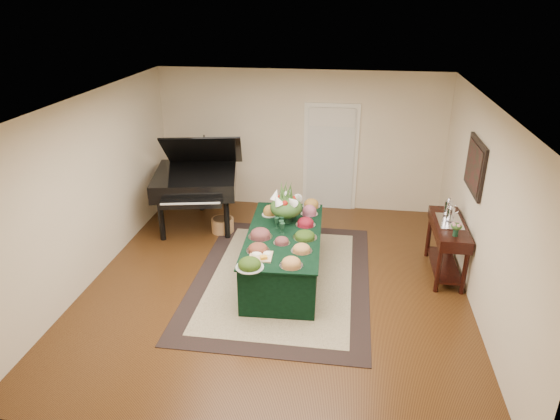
# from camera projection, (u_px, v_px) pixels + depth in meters

# --- Properties ---
(ground) EXTENTS (6.00, 6.00, 0.00)m
(ground) POSITION_uv_depth(u_px,v_px,m) (277.00, 282.00, 7.47)
(ground) COLOR black
(ground) RESTS_ON ground
(area_rug) EXTENTS (2.62, 3.66, 0.01)m
(area_rug) POSITION_uv_depth(u_px,v_px,m) (282.00, 278.00, 7.58)
(area_rug) COLOR black
(area_rug) RESTS_ON ground
(kitchen_doorway) EXTENTS (1.05, 0.07, 2.10)m
(kitchen_doorway) POSITION_uv_depth(u_px,v_px,m) (330.00, 159.00, 9.68)
(kitchen_doorway) COLOR white
(kitchen_doorway) RESTS_ON ground
(buffet_table) EXTENTS (1.18, 2.32, 0.74)m
(buffet_table) POSITION_uv_depth(u_px,v_px,m) (284.00, 255.00, 7.47)
(buffet_table) COLOR black
(buffet_table) RESTS_ON ground
(food_platters) EXTENTS (0.99, 2.43, 0.13)m
(food_platters) POSITION_uv_depth(u_px,v_px,m) (285.00, 232.00, 7.26)
(food_platters) COLOR #B4BFB4
(food_platters) RESTS_ON buffet_table
(cutting_board) EXTENTS (0.32, 0.32, 0.10)m
(cutting_board) POSITION_uv_depth(u_px,v_px,m) (261.00, 254.00, 6.67)
(cutting_board) COLOR tan
(cutting_board) RESTS_ON buffet_table
(green_goblets) EXTENTS (0.19, 0.30, 0.18)m
(green_goblets) POSITION_uv_depth(u_px,v_px,m) (281.00, 225.00, 7.38)
(green_goblets) COLOR #143220
(green_goblets) RESTS_ON buffet_table
(floral_centerpiece) EXTENTS (0.51, 0.51, 0.51)m
(floral_centerpiece) POSITION_uv_depth(u_px,v_px,m) (286.00, 203.00, 7.59)
(floral_centerpiece) COLOR #143220
(floral_centerpiece) RESTS_ON buffet_table
(grand_piano) EXTENTS (1.76, 1.96, 1.77)m
(grand_piano) POSITION_uv_depth(u_px,v_px,m) (196.00, 179.00, 8.99)
(grand_piano) COLOR black
(grand_piano) RESTS_ON ground
(wicker_basket) EXTENTS (0.40, 0.40, 0.25)m
(wicker_basket) POSITION_uv_depth(u_px,v_px,m) (223.00, 225.00, 9.01)
(wicker_basket) COLOR #9F6D40
(wicker_basket) RESTS_ON ground
(mahogany_sideboard) EXTENTS (0.45, 1.28, 0.86)m
(mahogany_sideboard) POSITION_uv_depth(u_px,v_px,m) (448.00, 235.00, 7.44)
(mahogany_sideboard) COLOR black
(mahogany_sideboard) RESTS_ON ground
(tea_service) EXTENTS (0.34, 0.58, 0.30)m
(tea_service) POSITION_uv_depth(u_px,v_px,m) (450.00, 212.00, 7.45)
(tea_service) COLOR silver
(tea_service) RESTS_ON mahogany_sideboard
(pink_bouquet) EXTENTS (0.17, 0.17, 0.21)m
(pink_bouquet) POSITION_uv_depth(u_px,v_px,m) (456.00, 227.00, 6.92)
(pink_bouquet) COLOR #143220
(pink_bouquet) RESTS_ON mahogany_sideboard
(wall_painting) EXTENTS (0.05, 0.95, 0.75)m
(wall_painting) POSITION_uv_depth(u_px,v_px,m) (475.00, 166.00, 6.98)
(wall_painting) COLOR black
(wall_painting) RESTS_ON ground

